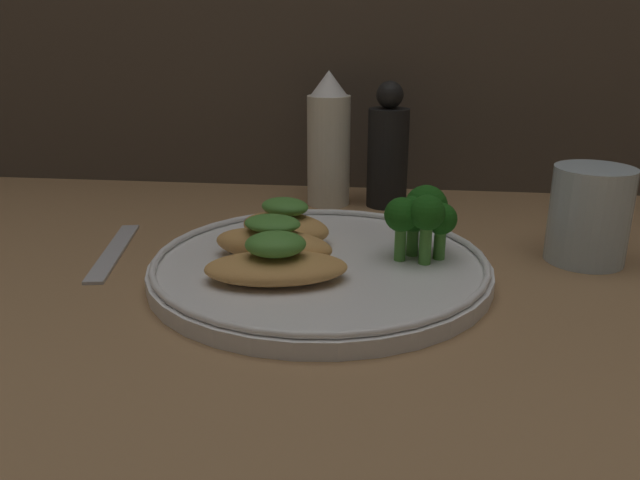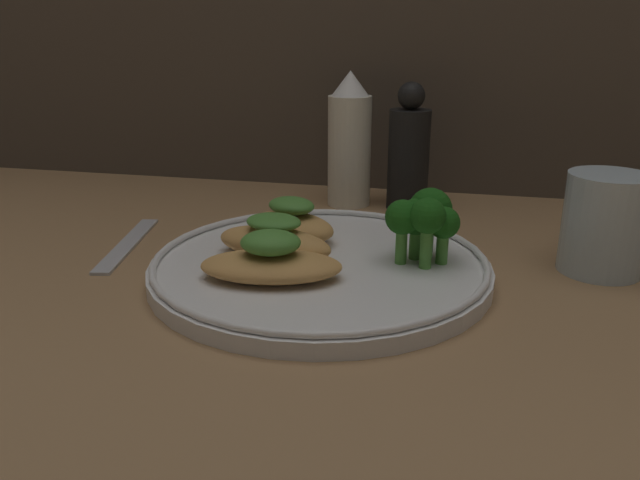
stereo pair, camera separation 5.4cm
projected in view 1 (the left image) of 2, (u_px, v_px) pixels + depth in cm
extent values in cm
cube|color=#936D47|center=(320.00, 281.00, 55.67)|extent=(180.00, 180.00, 1.00)
cylinder|color=white|center=(320.00, 269.00, 55.27)|extent=(30.00, 30.00, 1.40)
torus|color=white|center=(320.00, 258.00, 54.95)|extent=(29.40, 29.40, 0.60)
ellipsoid|color=tan|center=(276.00, 268.00, 50.67)|extent=(12.56, 8.07, 2.14)
ellipsoid|color=#478433|center=(276.00, 244.00, 50.00)|extent=(5.53, 4.72, 1.96)
ellipsoid|color=tan|center=(273.00, 246.00, 54.86)|extent=(11.71, 6.98, 2.73)
ellipsoid|color=#478433|center=(272.00, 224.00, 54.21)|extent=(5.78, 5.02, 1.28)
ellipsoid|color=tan|center=(285.00, 228.00, 59.88)|extent=(10.51, 8.58, 2.65)
ellipsoid|color=#478433|center=(285.00, 207.00, 59.19)|extent=(5.79, 5.29, 1.56)
cylinder|color=#4C8E38|center=(440.00, 244.00, 55.25)|extent=(1.04, 1.04, 2.74)
sphere|color=#195114|center=(441.00, 219.00, 54.48)|extent=(2.80, 2.80, 2.80)
cylinder|color=#4C8E38|center=(424.00, 237.00, 56.89)|extent=(0.90, 0.90, 2.95)
sphere|color=#195114|center=(426.00, 207.00, 55.95)|extent=(3.92, 3.92, 3.92)
cylinder|color=#4C8E38|center=(412.00, 241.00, 56.13)|extent=(1.08, 1.08, 2.77)
sphere|color=#195114|center=(414.00, 214.00, 55.30)|extent=(3.26, 3.26, 3.26)
cylinder|color=#4C8E38|center=(400.00, 243.00, 54.85)|extent=(1.01, 1.01, 3.15)
sphere|color=#195114|center=(401.00, 215.00, 53.99)|extent=(3.03, 3.03, 3.03)
cylinder|color=#4C8E38|center=(425.00, 244.00, 53.96)|extent=(1.05, 1.05, 3.59)
sphere|color=#195114|center=(427.00, 213.00, 53.02)|extent=(3.07, 3.07, 3.07)
cylinder|color=silver|center=(329.00, 151.00, 75.83)|extent=(5.22, 5.22, 13.24)
cone|color=white|center=(329.00, 83.00, 73.18)|extent=(4.44, 4.44, 2.91)
cylinder|color=black|center=(388.00, 158.00, 75.26)|extent=(4.91, 4.91, 11.83)
sphere|color=black|center=(390.00, 95.00, 72.79)|extent=(3.19, 3.19, 3.19)
cylinder|color=silver|center=(589.00, 215.00, 57.73)|extent=(7.24, 7.24, 8.99)
cube|color=#B2B2B7|center=(114.00, 250.00, 61.04)|extent=(4.94, 16.08, 0.60)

